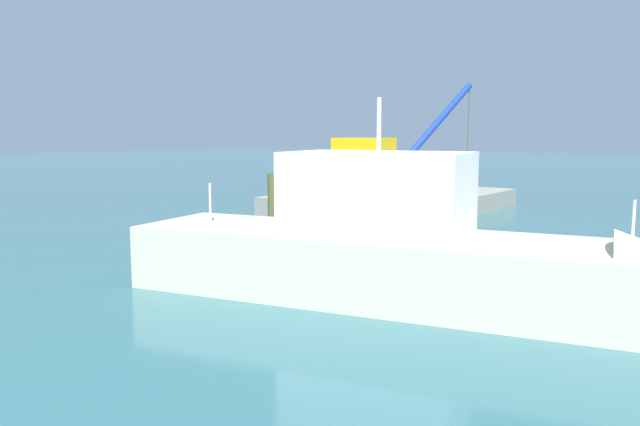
{
  "coord_description": "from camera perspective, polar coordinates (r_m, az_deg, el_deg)",
  "views": [
    {
      "loc": [
        21.3,
        15.5,
        3.78
      ],
      "look_at": [
        0.64,
        0.19,
        0.51
      ],
      "focal_mm": 35.3,
      "sensor_mm": 36.0,
      "label": 1
    }
  ],
  "objects": [
    {
      "name": "ground",
      "position": [
        26.61,
        0.49,
        -0.91
      ],
      "size": [
        200.0,
        200.0,
        0.0
      ],
      "primitive_type": "plane",
      "color": "#2D6066"
    },
    {
      "name": "dock",
      "position": [
        31.43,
        6.76,
        1.07
      ],
      "size": [
        11.6,
        8.17,
        0.85
      ],
      "primitive_type": "cube",
      "color": "gray",
      "rests_on": "ground"
    },
    {
      "name": "crane_truck",
      "position": [
        30.69,
        5.45,
        4.26
      ],
      "size": [
        10.75,
        3.35,
        5.76
      ],
      "color": "orange",
      "rests_on": "dock"
    },
    {
      "name": "dock_worker",
      "position": [
        27.6,
        6.55,
        3.1
      ],
      "size": [
        0.34,
        0.34,
        1.87
      ],
      "color": "#3C3C3C",
      "rests_on": "dock"
    },
    {
      "name": "salvaged_car",
      "position": [
        24.86,
        -0.31,
        0.07
      ],
      "size": [
        4.7,
        3.47,
        2.78
      ],
      "color": "silver",
      "rests_on": "ground"
    },
    {
      "name": "moored_yacht",
      "position": [
        13.94,
        14.66,
        -6.08
      ],
      "size": [
        6.19,
        15.56,
        5.73
      ],
      "color": "beige",
      "rests_on": "ground"
    },
    {
      "name": "piling_near",
      "position": [
        28.15,
        -4.42,
        1.56
      ],
      "size": [
        0.34,
        0.34,
        1.99
      ],
      "primitive_type": "cylinder",
      "color": "#4E4D29",
      "rests_on": "ground"
    },
    {
      "name": "piling_mid",
      "position": [
        26.07,
        0.58,
        0.77
      ],
      "size": [
        0.34,
        0.34,
        1.67
      ],
      "primitive_type": "cylinder",
      "color": "brown",
      "rests_on": "ground"
    },
    {
      "name": "piling_far",
      "position": [
        24.79,
        4.84,
        0.79
      ],
      "size": [
        0.39,
        0.39,
        2.0
      ],
      "primitive_type": "cylinder",
      "color": "brown",
      "rests_on": "ground"
    }
  ]
}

